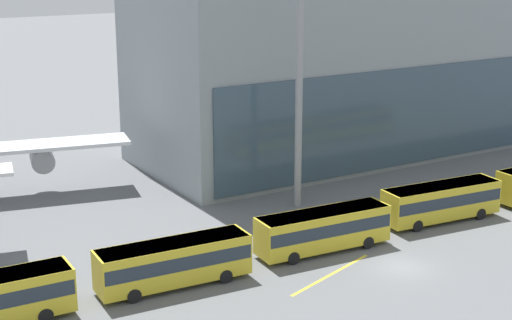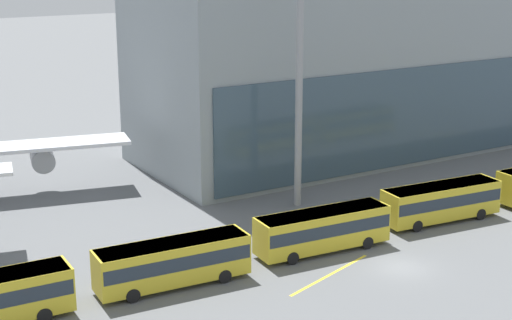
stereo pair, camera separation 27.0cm
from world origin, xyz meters
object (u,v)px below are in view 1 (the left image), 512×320
(airliner_at_gate_far, at_px, (351,93))
(floodlight_mast, at_px, (300,32))
(shuttle_bus_2, at_px, (323,228))
(shuttle_bus_3, at_px, (441,200))
(shuttle_bus_1, at_px, (174,261))

(airliner_at_gate_far, height_order, floodlight_mast, floodlight_mast)
(floodlight_mast, bearing_deg, shuttle_bus_2, -114.07)
(shuttle_bus_3, height_order, floodlight_mast, floodlight_mast)
(airliner_at_gate_far, distance_m, shuttle_bus_1, 52.16)
(airliner_at_gate_far, distance_m, shuttle_bus_2, 43.01)
(shuttle_bus_1, distance_m, shuttle_bus_2, 12.81)
(airliner_at_gate_far, height_order, shuttle_bus_3, airliner_at_gate_far)
(shuttle_bus_2, bearing_deg, shuttle_bus_1, -176.86)
(shuttle_bus_3, distance_m, floodlight_mast, 19.07)
(shuttle_bus_1, relative_size, shuttle_bus_2, 1.00)
(shuttle_bus_2, relative_size, floodlight_mast, 0.49)
(shuttle_bus_1, distance_m, shuttle_bus_3, 25.62)
(airliner_at_gate_far, height_order, shuttle_bus_1, airliner_at_gate_far)
(shuttle_bus_3, xyz_separation_m, floodlight_mast, (-8.17, 10.09, 13.97))
(shuttle_bus_1, height_order, shuttle_bus_2, same)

